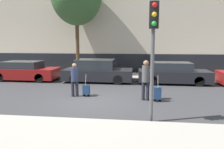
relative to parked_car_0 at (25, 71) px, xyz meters
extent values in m
plane|color=#38383A|center=(5.72, -4.74, -0.62)|extent=(80.00, 80.00, 0.00)
cube|color=#A39E93|center=(5.72, -8.49, -0.56)|extent=(28.00, 2.50, 0.12)
cube|color=#A39E93|center=(5.72, 2.26, -0.56)|extent=(28.00, 3.00, 0.12)
cube|color=#B7AD99|center=(5.72, 5.65, 5.28)|extent=(28.00, 2.38, 11.80)
cube|color=black|center=(5.72, 4.44, 0.18)|extent=(27.44, 0.06, 1.60)
cube|color=maroon|center=(0.04, 0.00, -0.13)|extent=(4.42, 1.87, 0.70)
cube|color=#23282D|center=(-0.14, 0.00, 0.45)|extent=(2.43, 1.64, 0.46)
cylinder|color=black|center=(1.41, -0.84, -0.32)|extent=(0.60, 0.18, 0.60)
cylinder|color=black|center=(1.41, 0.84, -0.32)|extent=(0.60, 0.18, 0.60)
cylinder|color=black|center=(-1.33, -0.84, -0.32)|extent=(0.60, 0.18, 0.60)
cylinder|color=black|center=(-1.33, 0.84, -0.32)|extent=(0.60, 0.18, 0.60)
cube|color=black|center=(5.12, 0.00, -0.13)|extent=(4.48, 1.90, 0.70)
cube|color=#23282D|center=(4.94, 0.00, 0.54)|extent=(2.47, 1.67, 0.64)
cylinder|color=black|center=(6.51, -0.86, -0.32)|extent=(0.60, 0.18, 0.60)
cylinder|color=black|center=(6.51, 0.86, -0.32)|extent=(0.60, 0.18, 0.60)
cylinder|color=black|center=(3.73, -0.86, -0.32)|extent=(0.60, 0.18, 0.60)
cylinder|color=black|center=(3.73, 0.86, -0.32)|extent=(0.60, 0.18, 0.60)
cube|color=black|center=(9.97, -0.05, -0.13)|extent=(4.41, 1.70, 0.70)
cube|color=#23282D|center=(9.79, -0.05, 0.48)|extent=(2.43, 1.50, 0.51)
cylinder|color=black|center=(11.33, -0.81, -0.32)|extent=(0.60, 0.18, 0.60)
cylinder|color=black|center=(11.33, 0.71, -0.32)|extent=(0.60, 0.18, 0.60)
cylinder|color=black|center=(8.60, -0.81, -0.32)|extent=(0.60, 0.18, 0.60)
cylinder|color=black|center=(8.60, 0.71, -0.32)|extent=(0.60, 0.18, 0.60)
cylinder|color=#23232D|center=(4.81, -3.98, -0.25)|extent=(0.15, 0.15, 0.75)
cylinder|color=#23232D|center=(4.61, -4.00, -0.25)|extent=(0.15, 0.15, 0.75)
cylinder|color=#283351|center=(4.71, -3.99, 0.46)|extent=(0.34, 0.34, 0.65)
sphere|color=#936B4C|center=(4.71, -3.99, 0.89)|extent=(0.21, 0.21, 0.21)
cube|color=navy|center=(5.26, -3.92, -0.28)|extent=(0.32, 0.24, 0.44)
cylinder|color=black|center=(5.14, -3.92, -0.56)|extent=(0.12, 0.03, 0.12)
cylinder|color=black|center=(5.37, -3.92, -0.56)|extent=(0.12, 0.03, 0.12)
cylinder|color=gray|center=(5.26, -3.99, 0.21)|extent=(0.02, 0.19, 0.53)
cylinder|color=#23232D|center=(8.18, -4.31, -0.20)|extent=(0.15, 0.15, 0.85)
cylinder|color=#23232D|center=(7.99, -4.25, -0.20)|extent=(0.15, 0.15, 0.85)
cylinder|color=#4C4C4C|center=(8.08, -4.28, 0.59)|extent=(0.34, 0.34, 0.73)
sphere|color=#936B4C|center=(8.08, -4.28, 1.08)|extent=(0.24, 0.24, 0.24)
cube|color=navy|center=(8.61, -4.44, -0.23)|extent=(0.32, 0.24, 0.54)
cylinder|color=black|center=(8.50, -4.44, -0.56)|extent=(0.12, 0.03, 0.12)
cylinder|color=black|center=(8.72, -4.44, -0.56)|extent=(0.12, 0.03, 0.12)
cylinder|color=gray|center=(8.61, -4.51, 0.31)|extent=(0.02, 0.19, 0.53)
cylinder|color=#515154|center=(8.19, -6.99, 1.30)|extent=(0.12, 0.12, 3.84)
cube|color=black|center=(8.19, -7.17, 2.81)|extent=(0.28, 0.24, 0.80)
sphere|color=red|center=(8.19, -7.32, 3.08)|extent=(0.15, 0.15, 0.15)
sphere|color=gold|center=(8.19, -7.32, 2.81)|extent=(0.15, 0.15, 0.15)
sphere|color=green|center=(8.19, -7.32, 2.55)|extent=(0.15, 0.15, 0.15)
cylinder|color=#4C3826|center=(3.03, 2.55, 1.66)|extent=(0.28, 0.28, 4.31)
camera|label=1|loc=(7.75, -14.02, 2.03)|focal=35.00mm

